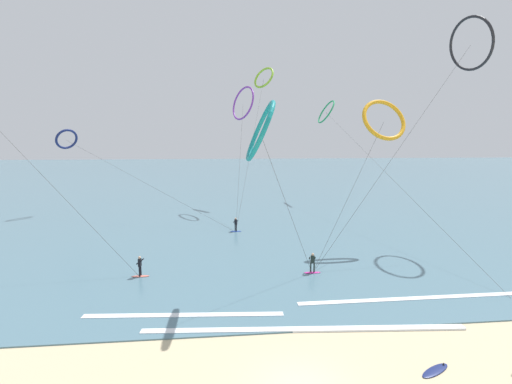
{
  "coord_description": "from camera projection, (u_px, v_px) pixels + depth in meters",
  "views": [
    {
      "loc": [
        -3.32,
        -13.78,
        10.89
      ],
      "look_at": [
        0.0,
        19.81,
        6.02
      ],
      "focal_mm": 24.82,
      "sensor_mm": 36.0,
      "label": 1
    }
  ],
  "objects": [
    {
      "name": "kite_violet",
      "position": [
        243.0,
        103.0,
        54.67
      ],
      "size": [
        4.13,
        17.2,
        19.35
      ],
      "rotation": [
        0.0,
        0.0,
        5.24
      ],
      "color": "purple",
      "rests_on": "ground"
    },
    {
      "name": "kite_charcoal",
      "position": [
        470.0,
        44.0,
        36.07
      ],
      "size": [
        19.4,
        10.92,
        23.38
      ],
      "rotation": [
        0.0,
        0.0,
        1.74
      ],
      "color": "black",
      "rests_on": "ground"
    },
    {
      "name": "wave_crest_mid",
      "position": [
        184.0,
        316.0,
        22.13
      ],
      "size": [
        12.53,
        1.41,
        0.12
      ],
      "primitive_type": "cube",
      "rotation": [
        0.0,
        0.0,
        -0.07
      ],
      "color": "white",
      "rests_on": "ground"
    },
    {
      "name": "surfboard_spare",
      "position": [
        435.0,
        370.0,
        16.88
      ],
      "size": [
        1.93,
        1.32,
        0.2
      ],
      "color": "navy",
      "rests_on": "ground"
    },
    {
      "name": "surfer_coral",
      "position": [
        140.0,
        268.0,
        28.37
      ],
      "size": [
        1.4,
        0.61,
        1.7
      ],
      "rotation": [
        0.0,
        0.0,
        1.45
      ],
      "color": "#EA7260",
      "rests_on": "ground"
    },
    {
      "name": "wave_crest_near",
      "position": [
        304.0,
        329.0,
        20.51
      ],
      "size": [
        18.83,
        1.82,
        0.12
      ],
      "primitive_type": "cube",
      "rotation": [
        0.0,
        0.0,
        -0.07
      ],
      "color": "white",
      "rests_on": "ground"
    },
    {
      "name": "wave_crest_far",
      "position": [
        435.0,
        298.0,
        24.64
      ],
      "size": [
        19.57,
        0.63,
        0.12
      ],
      "primitive_type": "cube",
      "rotation": [
        0.0,
        0.0,
        0.01
      ],
      "color": "white",
      "rests_on": "ground"
    },
    {
      "name": "kite_emerald",
      "position": [
        326.0,
        112.0,
        64.33
      ],
      "size": [
        2.98,
        45.58,
        18.3
      ],
      "rotation": [
        0.0,
        0.0,
        4.8
      ],
      "color": "#199351",
      "rests_on": "ground"
    },
    {
      "name": "kite_lime",
      "position": [
        264.0,
        78.0,
        60.47
      ],
      "size": [
        8.02,
        22.95,
        23.56
      ],
      "rotation": [
        0.0,
        0.0,
        5.43
      ],
      "color": "#8CC62D",
      "rests_on": "ground"
    },
    {
      "name": "sea_water",
      "position": [
        231.0,
        174.0,
        118.67
      ],
      "size": [
        400.0,
        200.0,
        0.08
      ],
      "primitive_type": "cube",
      "color": "slate",
      "rests_on": "ground"
    },
    {
      "name": "surfer_cobalt",
      "position": [
        236.0,
        225.0,
        42.55
      ],
      "size": [
        1.4,
        0.71,
        1.7
      ],
      "rotation": [
        0.0,
        0.0,
        2.07
      ],
      "color": "#2647B7",
      "rests_on": "ground"
    },
    {
      "name": "surfer_magenta",
      "position": [
        312.0,
        264.0,
        29.16
      ],
      "size": [
        1.4,
        0.61,
        1.7
      ],
      "rotation": [
        0.0,
        0.0,
        6.11
      ],
      "color": "#CC288E",
      "rests_on": "ground"
    },
    {
      "name": "kite_teal",
      "position": [
        260.0,
        131.0,
        23.66
      ],
      "size": [
        5.8,
        5.77,
        13.64
      ],
      "rotation": [
        0.0,
        0.0,
        4.72
      ],
      "color": "teal",
      "rests_on": "ground"
    },
    {
      "name": "kite_amber",
      "position": [
        384.0,
        120.0,
        35.41
      ],
      "size": [
        11.47,
        8.9,
        15.17
      ],
      "rotation": [
        0.0,
        0.0,
        0.15
      ],
      "color": "orange",
      "rests_on": "ground"
    },
    {
      "name": "kite_navy",
      "position": [
        67.0,
        139.0,
        52.24
      ],
      "size": [
        26.11,
        15.55,
        12.71
      ],
      "rotation": [
        0.0,
        0.0,
        3.96
      ],
      "color": "navy",
      "rests_on": "ground"
    }
  ]
}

